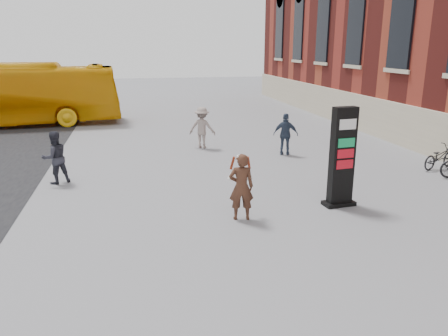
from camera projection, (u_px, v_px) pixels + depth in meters
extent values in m
plane|color=#9E9EA3|center=(222.00, 227.00, 10.56)|extent=(100.00, 100.00, 0.00)
cube|color=beige|center=(418.00, 130.00, 17.83)|extent=(0.18, 44.00, 1.80)
cube|color=black|center=(342.00, 157.00, 11.64)|extent=(0.67, 0.34, 2.71)
cube|color=black|center=(339.00, 203.00, 12.00)|extent=(0.91, 0.52, 0.11)
cube|color=white|center=(345.00, 123.00, 11.39)|extent=(0.52, 0.35, 0.27)
cube|color=#107441|center=(343.00, 142.00, 11.52)|extent=(0.52, 0.35, 0.24)
cube|color=maroon|center=(342.00, 152.00, 11.60)|extent=(0.52, 0.35, 0.24)
cube|color=maroon|center=(342.00, 163.00, 11.68)|extent=(0.52, 0.35, 0.24)
imported|color=#3D2218|center=(241.00, 187.00, 10.83)|extent=(0.67, 0.50, 1.70)
cylinder|color=white|center=(242.00, 157.00, 10.62)|extent=(0.24, 0.24, 0.06)
cone|color=white|center=(249.00, 172.00, 10.99)|extent=(0.25, 0.24, 0.41)
cylinder|color=maroon|center=(249.00, 163.00, 10.93)|extent=(0.15, 0.13, 0.35)
cone|color=white|center=(232.00, 172.00, 10.97)|extent=(0.25, 0.26, 0.41)
cylinder|color=maroon|center=(232.00, 163.00, 10.90)|extent=(0.13, 0.15, 0.35)
imported|color=#E19E0A|center=(5.00, 95.00, 23.34)|extent=(12.05, 3.35, 3.33)
imported|color=#2C2C36|center=(55.00, 157.00, 13.71)|extent=(1.02, 0.94, 1.68)
imported|color=gray|center=(202.00, 128.00, 18.47)|extent=(1.29, 1.03, 1.75)
imported|color=#303C51|center=(286.00, 134.00, 17.30)|extent=(1.05, 0.75, 1.66)
imported|color=black|center=(439.00, 157.00, 15.46)|extent=(1.72, 1.06, 0.85)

